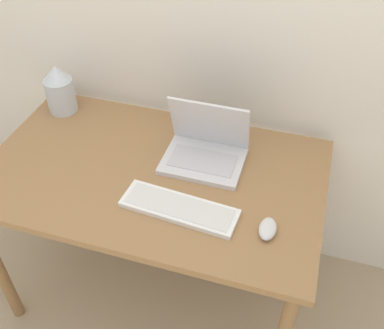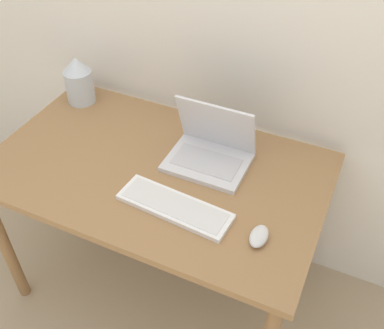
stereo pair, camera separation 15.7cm
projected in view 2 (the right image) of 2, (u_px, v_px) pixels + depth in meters
The scene contains 6 objects.
wall_back at pixel (206, 0), 1.70m from camera, with size 6.00×0.05×2.50m.
desk at pixel (157, 184), 1.77m from camera, with size 1.29×0.77×0.77m.
laptop at pixel (211, 149), 1.71m from camera, with size 0.31×0.24×0.25m.
keyboard at pixel (175, 206), 1.55m from camera, with size 0.42×0.16×0.02m.
mouse at pixel (259, 236), 1.44m from camera, with size 0.06×0.10×0.03m.
vase at pixel (79, 80), 1.98m from camera, with size 0.12×0.12×0.22m.
Camera 2 is at (0.66, -0.71, 1.91)m, focal length 42.00 mm.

